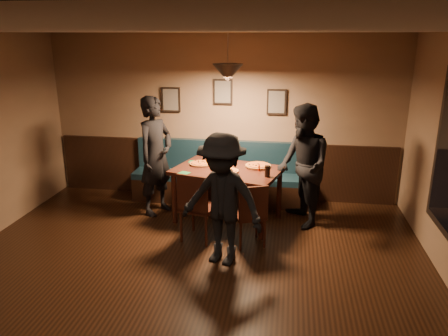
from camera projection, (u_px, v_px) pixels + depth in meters
The scene contains 23 objects.
floor at pixel (172, 311), 4.57m from camera, with size 7.00×7.00×0.00m, color black.
ceiling at pixel (160, 31), 3.75m from camera, with size 7.00×7.00×0.00m, color silver.
wall_back at pixel (223, 118), 7.47m from camera, with size 6.00×6.00×0.00m, color #8C704F.
wainscot at pixel (223, 169), 7.71m from camera, with size 5.88×0.06×1.00m, color black.
booth_bench at pixel (220, 173), 7.45m from camera, with size 3.00×0.60×1.00m, color #0F232D, non-canonical shape.
picture_left at pixel (171, 100), 7.48m from camera, with size 0.32×0.04×0.42m, color black.
picture_center at pixel (223, 92), 7.31m from camera, with size 0.32×0.04×0.42m, color black.
picture_right at pixel (277, 102), 7.22m from camera, with size 0.32×0.04×0.42m, color black.
pendant_lamp at pixel (228, 73), 6.17m from camera, with size 0.44×0.44×0.25m, color black.
dining_table at pixel (227, 195), 6.71m from camera, with size 1.55×1.00×0.83m, color black.
chair_near_left at pixel (199, 206), 6.06m from camera, with size 0.44×0.44×1.00m, color black, non-canonical shape.
chair_near_right at pixel (249, 213), 5.93m from camera, with size 0.39×0.39×0.89m, color black, non-canonical shape.
diner_left at pixel (156, 156), 6.86m from camera, with size 0.69×0.45×1.88m, color black.
diner_right at pixel (303, 166), 6.42m from camera, with size 0.89×0.69×1.83m, color black.
diner_front at pixel (222, 200), 5.34m from camera, with size 1.08×0.62×1.67m, color black.
pizza_a at pixel (201, 164), 6.78m from camera, with size 0.34×0.34×0.04m, color gold.
pizza_b at pixel (228, 171), 6.42m from camera, with size 0.32×0.32×0.04m, color gold.
pizza_c at pixel (258, 166), 6.66m from camera, with size 0.39×0.39×0.04m, color orange.
soda_glass at pixel (267, 171), 6.20m from camera, with size 0.08×0.08×0.17m, color black.
tabasco_bottle at pixel (259, 168), 6.46m from camera, with size 0.02×0.02×0.11m, color #A01D05.
napkin_a at pixel (193, 162), 6.94m from camera, with size 0.13×0.13×0.01m, color #1B682F.
napkin_b at pixel (184, 173), 6.37m from camera, with size 0.15×0.15×0.01m, color #1B652C.
cutlery_set at pixel (219, 176), 6.26m from camera, with size 0.02×0.17×0.00m, color #BCBDC1.
Camera 1 is at (1.14, -3.80, 2.78)m, focal length 35.09 mm.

